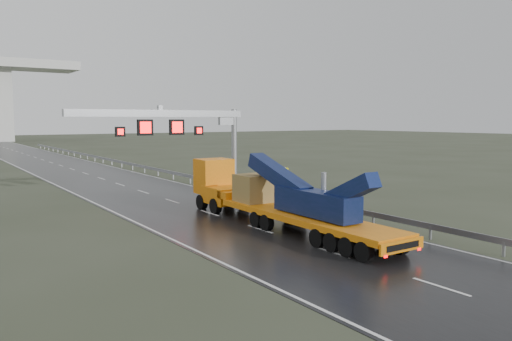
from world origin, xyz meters
TOP-DOWN VIEW (x-y plane):
  - ground at (0.00, 0.00)m, footprint 400.00×400.00m
  - road at (0.00, 40.00)m, footprint 11.00×200.00m
  - guardrail at (6.10, 30.00)m, footprint 0.20×140.00m
  - sign_gantry at (2.10, 17.99)m, footprint 14.90×1.20m
  - heavy_haul_truck at (1.34, 5.43)m, footprint 2.86×18.14m
  - exit_sign_pair at (7.82, 12.54)m, footprint 1.43×0.42m
  - striped_barrier at (7.57, 16.50)m, footprint 0.75×0.52m

SIDE VIEW (x-z plane):
  - ground at x=0.00m, z-range 0.00..0.00m
  - road at x=0.00m, z-range 0.00..0.02m
  - striped_barrier at x=7.57m, z-range 0.00..1.15m
  - guardrail at x=6.10m, z-range 0.00..1.40m
  - heavy_haul_truck at x=1.34m, z-range -0.48..3.77m
  - exit_sign_pair at x=7.82m, z-range 0.50..3.01m
  - sign_gantry at x=2.10m, z-range 1.90..9.33m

